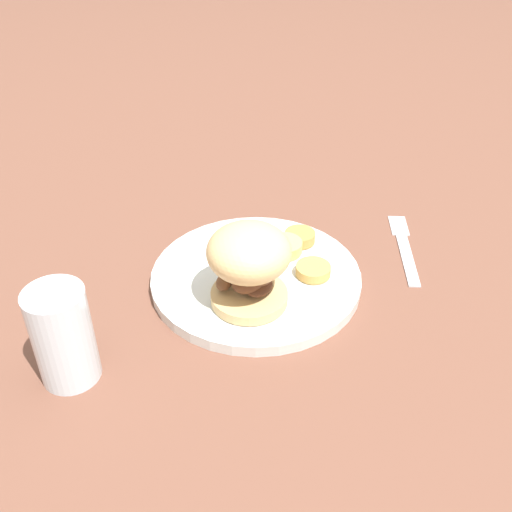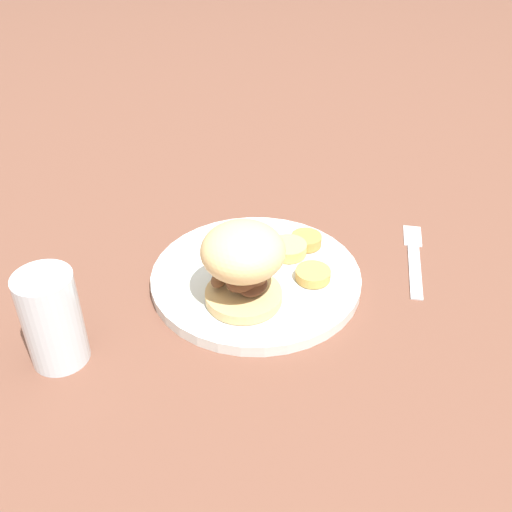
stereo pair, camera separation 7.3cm
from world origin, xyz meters
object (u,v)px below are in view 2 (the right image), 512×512
(dinner_plate, at_px, (256,277))
(drinking_glass, at_px, (52,319))
(fork, at_px, (414,258))
(sandwich, at_px, (243,261))

(dinner_plate, height_order, drinking_glass, drinking_glass)
(dinner_plate, relative_size, fork, 1.81)
(dinner_plate, xyz_separation_m, fork, (-0.21, 0.05, -0.01))
(dinner_plate, relative_size, sandwich, 2.61)
(sandwich, relative_size, fork, 0.70)
(sandwich, xyz_separation_m, drinking_glass, (0.21, -0.02, -0.02))
(fork, bearing_deg, drinking_glass, -3.33)
(dinner_plate, xyz_separation_m, drinking_glass, (0.25, 0.02, 0.05))
(fork, xyz_separation_m, drinking_glass, (0.46, -0.03, 0.05))
(drinking_glass, bearing_deg, dinner_plate, -174.76)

